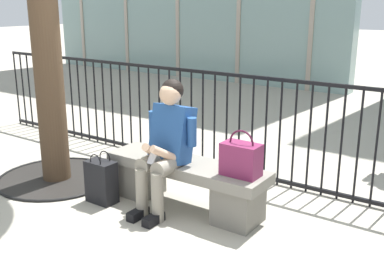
{
  "coord_description": "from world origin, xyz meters",
  "views": [
    {
      "loc": [
        2.33,
        -3.24,
        1.87
      ],
      "look_at": [
        0.0,
        0.1,
        0.75
      ],
      "focal_mm": 43.0,
      "sensor_mm": 36.0,
      "label": 1
    }
  ],
  "objects_px": {
    "handbag_on_bench": "(241,159)",
    "shopping_bag": "(101,181)",
    "seated_person_with_phone": "(166,142)",
    "stone_bench": "(186,180)"
  },
  "relations": [
    {
      "from": "handbag_on_bench",
      "to": "shopping_bag",
      "type": "distance_m",
      "value": 1.41
    },
    {
      "from": "shopping_bag",
      "to": "seated_person_with_phone",
      "type": "bearing_deg",
      "value": 21.87
    },
    {
      "from": "seated_person_with_phone",
      "to": "shopping_bag",
      "type": "distance_m",
      "value": 0.79
    },
    {
      "from": "stone_bench",
      "to": "handbag_on_bench",
      "type": "bearing_deg",
      "value": -0.99
    },
    {
      "from": "seated_person_with_phone",
      "to": "stone_bench",
      "type": "bearing_deg",
      "value": 46.26
    },
    {
      "from": "seated_person_with_phone",
      "to": "handbag_on_bench",
      "type": "height_order",
      "value": "seated_person_with_phone"
    },
    {
      "from": "seated_person_with_phone",
      "to": "shopping_bag",
      "type": "height_order",
      "value": "seated_person_with_phone"
    },
    {
      "from": "handbag_on_bench",
      "to": "shopping_bag",
      "type": "relative_size",
      "value": 0.8
    },
    {
      "from": "seated_person_with_phone",
      "to": "handbag_on_bench",
      "type": "bearing_deg",
      "value": 9.58
    },
    {
      "from": "seated_person_with_phone",
      "to": "handbag_on_bench",
      "type": "xyz_separation_m",
      "value": [
        0.7,
        0.12,
        -0.05
      ]
    }
  ]
}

